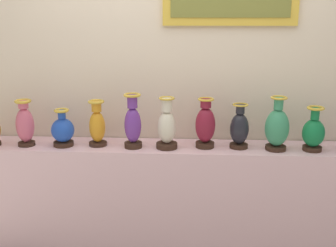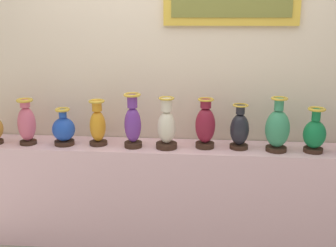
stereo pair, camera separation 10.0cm
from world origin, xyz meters
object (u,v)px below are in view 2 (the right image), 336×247
(vase_amber, at_px, (98,125))
(vase_sapphire, at_px, (64,129))
(vase_rose, at_px, (27,123))
(vase_onyx, at_px, (240,129))
(vase_emerald, at_px, (315,134))
(vase_jade, at_px, (277,129))
(vase_burgundy, at_px, (205,125))
(vase_ivory, at_px, (167,127))
(vase_violet, at_px, (133,123))

(vase_amber, bearing_deg, vase_sapphire, -174.50)
(vase_rose, height_order, vase_sapphire, vase_rose)
(vase_onyx, relative_size, vase_emerald, 1.02)
(vase_jade, bearing_deg, vase_emerald, -0.19)
(vase_emerald, bearing_deg, vase_burgundy, 177.46)
(vase_amber, xyz_separation_m, vase_jade, (1.35, -0.03, 0.01))
(vase_sapphire, xyz_separation_m, vase_ivory, (0.80, -0.01, 0.04))
(vase_rose, height_order, vase_onyx, vase_rose)
(vase_onyx, distance_m, vase_emerald, 0.54)
(vase_sapphire, bearing_deg, vase_emerald, -0.23)
(vase_rose, relative_size, vase_amber, 1.01)
(vase_emerald, bearing_deg, vase_rose, -179.98)
(vase_rose, distance_m, vase_onyx, 1.63)
(vase_burgundy, bearing_deg, vase_onyx, 0.19)
(vase_sapphire, height_order, vase_ivory, vase_ivory)
(vase_violet, bearing_deg, vase_jade, 0.15)
(vase_sapphire, bearing_deg, vase_amber, 5.50)
(vase_rose, relative_size, vase_burgundy, 0.95)
(vase_sapphire, relative_size, vase_emerald, 0.87)
(vase_sapphire, relative_size, vase_onyx, 0.86)
(vase_sapphire, xyz_separation_m, vase_jade, (1.61, -0.01, 0.05))
(vase_ivory, relative_size, vase_jade, 0.97)
(vase_rose, height_order, vase_jade, vase_jade)
(vase_ivory, relative_size, vase_onyx, 1.15)
(vase_amber, relative_size, vase_ivory, 0.91)
(vase_violet, xyz_separation_m, vase_ivory, (0.26, -0.00, -0.02))
(vase_violet, bearing_deg, vase_onyx, 2.72)
(vase_amber, bearing_deg, vase_jade, -1.36)
(vase_amber, distance_m, vase_jade, 1.35)
(vase_ivory, bearing_deg, vase_rose, 179.90)
(vase_ivory, xyz_separation_m, vase_emerald, (1.08, 0.00, -0.02))
(vase_sapphire, relative_size, vase_violet, 0.70)
(vase_sapphire, distance_m, vase_jade, 1.61)
(vase_amber, distance_m, vase_onyx, 1.08)
(vase_rose, xyz_separation_m, vase_amber, (0.55, 0.03, -0.01))
(vase_rose, height_order, vase_amber, vase_rose)
(vase_amber, relative_size, vase_violet, 0.85)
(vase_burgundy, bearing_deg, vase_jade, -3.73)
(vase_amber, relative_size, vase_burgundy, 0.93)
(vase_violet, distance_m, vase_ivory, 0.26)
(vase_amber, distance_m, vase_emerald, 1.62)
(vase_onyx, xyz_separation_m, vase_jade, (0.27, -0.04, 0.02))
(vase_rose, xyz_separation_m, vase_onyx, (1.63, 0.04, -0.02))
(vase_jade, bearing_deg, vase_onyx, 172.60)
(vase_onyx, height_order, vase_emerald, vase_onyx)
(vase_violet, relative_size, vase_jade, 1.03)
(vase_amber, relative_size, vase_emerald, 1.07)
(vase_rose, bearing_deg, vase_violet, -0.09)
(vase_jade, bearing_deg, vase_amber, 178.64)
(vase_burgundy, relative_size, vase_emerald, 1.14)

